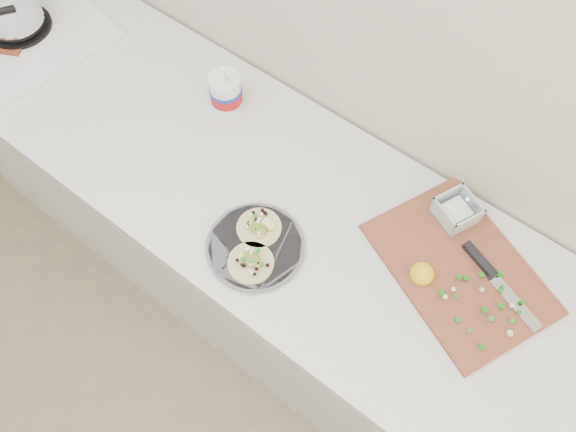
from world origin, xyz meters
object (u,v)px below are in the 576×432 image
Objects in this scene: stove at (11,11)px; taco_plate at (255,245)px; cutboard at (462,262)px; tub at (226,90)px.

taco_plate is at bearing 1.54° from stove.
cutboard is at bearing 32.23° from taco_plate.
cutboard is (0.45, 0.28, 0.00)m from taco_plate.
taco_plate is 1.19× the size of tub.
stove is at bearing -151.55° from cutboard.
stove reaches higher than tub.
tub reaches higher than taco_plate.
stove reaches higher than cutboard.
stove is 2.28× the size of taco_plate.
taco_plate is at bearing -41.07° from tub.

